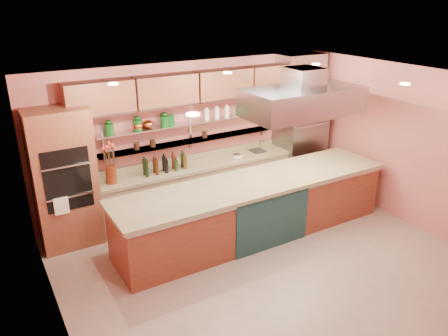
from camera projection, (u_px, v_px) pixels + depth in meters
floor at (266, 264)px, 6.80m from camera, size 6.00×5.00×0.02m
ceiling at (274, 83)px, 5.76m from camera, size 6.00×5.00×0.02m
wall_back at (192, 136)px, 8.28m from camera, size 6.00×0.04×2.80m
wall_front at (420, 267)px, 4.27m from camera, size 6.00×0.04×2.80m
wall_left at (52, 234)px, 4.87m from camera, size 0.04×5.00×2.80m
wall_right at (408, 147)px, 7.69m from camera, size 0.04×5.00×2.80m
oven_stack at (64, 179)px, 6.96m from camera, size 0.95×0.64×2.30m
refrigerator at (300, 139)px, 9.23m from camera, size 0.95×0.72×2.10m
back_counter at (198, 187)px, 8.36m from camera, size 3.84×0.64×0.93m
wall_shelf_lower at (193, 140)px, 8.17m from camera, size 3.60×0.26×0.03m
wall_shelf_upper at (192, 122)px, 8.04m from camera, size 3.60×0.26×0.03m
upper_cabinets at (195, 87)px, 7.79m from camera, size 4.60×0.36×0.55m
range_hood at (302, 101)px, 7.23m from camera, size 2.00×1.00×0.45m
ceiling_downlights at (265, 83)px, 5.93m from camera, size 4.00×2.80×0.02m
island at (255, 208)px, 7.45m from camera, size 4.82×1.06×1.01m
flower_vase at (111, 174)px, 7.31m from camera, size 0.20×0.20×0.31m
oil_bottle_cluster at (165, 165)px, 7.79m from camera, size 0.89×0.52×0.27m
kitchen_scale at (237, 155)px, 8.53m from camera, size 0.17×0.14×0.08m
bar_faucet at (260, 145)px, 8.88m from camera, size 0.04×0.04×0.22m
copper_kettle at (148, 124)px, 7.61m from camera, size 0.23×0.23×0.15m
green_canister at (170, 120)px, 7.80m from camera, size 0.18×0.18×0.19m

